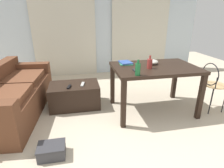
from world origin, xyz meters
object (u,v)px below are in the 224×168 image
object	(u,v)px
couch	(11,96)
tv_remote_secondary	(69,87)
bowl	(153,62)
craft_table	(155,72)
shoebox	(52,151)
tv_remote_on_table	(136,71)
tv_remote_primary	(83,84)
coffee_table	(75,95)
book_stack	(126,63)
bottle_far	(150,63)
wire_chair	(212,81)
bottle_near	(138,69)

from	to	relation	value
couch	tv_remote_secondary	distance (m)	0.95
bowl	craft_table	bearing A→B (deg)	-97.42
craft_table	shoebox	bearing A→B (deg)	-152.74
tv_remote_secondary	shoebox	xyz separation A→B (m)	(-0.21, -1.13, -0.35)
tv_remote_on_table	tv_remote_primary	size ratio (longest dim) A/B	0.95
coffee_table	bowl	size ratio (longest dim) A/B	5.18
book_stack	bottle_far	bearing A→B (deg)	-50.84
tv_remote_secondary	wire_chair	bearing A→B (deg)	2.07
craft_table	couch	bearing A→B (deg)	171.82
couch	coffee_table	xyz separation A→B (m)	(1.02, 0.09, -0.11)
tv_remote_primary	coffee_table	bearing A→B (deg)	173.38
coffee_table	book_stack	size ratio (longest dim) A/B	3.11
bowl	tv_remote_on_table	world-z (taller)	bowl
shoebox	coffee_table	bearing A→B (deg)	77.05
bottle_far	bowl	size ratio (longest dim) A/B	1.21
bowl	tv_remote_secondary	xyz separation A→B (m)	(-1.42, 0.17, -0.41)
tv_remote_primary	shoebox	world-z (taller)	tv_remote_primary
tv_remote_on_table	craft_table	bearing A→B (deg)	25.52
bottle_near	tv_remote_primary	xyz separation A→B (m)	(-0.74, 0.76, -0.46)
couch	bottle_near	distance (m)	2.12
tv_remote_on_table	tv_remote_secondary	size ratio (longest dim) A/B	1.17
book_stack	bowl	bearing A→B (deg)	-15.99
wire_chair	shoebox	xyz separation A→B (m)	(-2.57, -0.64, -0.46)
coffee_table	tv_remote_secondary	size ratio (longest dim) A/B	5.70
craft_table	tv_remote_on_table	world-z (taller)	tv_remote_on_table
bowl	shoebox	size ratio (longest dim) A/B	0.53
wire_chair	tv_remote_primary	distance (m)	2.21
book_stack	couch	bearing A→B (deg)	177.53
book_stack	tv_remote_on_table	xyz separation A→B (m)	(0.03, -0.46, -0.01)
bottle_near	bottle_far	bearing A→B (deg)	44.57
coffee_table	wire_chair	xyz separation A→B (m)	(2.28, -0.62, 0.33)
coffee_table	couch	bearing A→B (deg)	-175.00
bottle_near	tv_remote_primary	distance (m)	1.15
couch	tv_remote_on_table	distance (m)	2.07
coffee_table	wire_chair	distance (m)	2.39
bottle_near	tv_remote_on_table	xyz separation A→B (m)	(0.03, 0.17, -0.08)
book_stack	coffee_table	bearing A→B (deg)	169.09
couch	tv_remote_primary	xyz separation A→B (m)	(1.17, 0.04, 0.11)
bottle_far	tv_remote_secondary	distance (m)	1.39
bottle_near	tv_remote_primary	size ratio (longest dim) A/B	1.15
bottle_far	shoebox	bearing A→B (deg)	-153.57
wire_chair	bowl	bearing A→B (deg)	161.26
wire_chair	book_stack	world-z (taller)	wire_chair
bowl	tv_remote_secondary	size ratio (longest dim) A/B	1.10
coffee_table	bowl	world-z (taller)	bowl
wire_chair	bowl	world-z (taller)	bowl
bottle_far	tv_remote_primary	distance (m)	1.22
bottle_far	bottle_near	bearing A→B (deg)	-135.43
bottle_far	tv_remote_on_table	size ratio (longest dim) A/B	1.14
book_stack	tv_remote_primary	size ratio (longest dim) A/B	1.48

